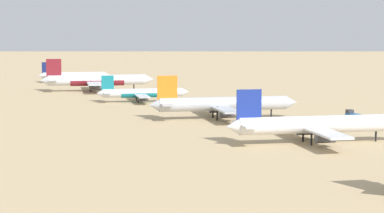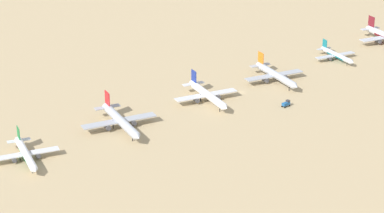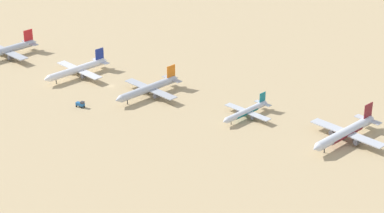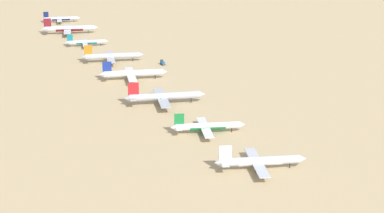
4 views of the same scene
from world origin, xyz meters
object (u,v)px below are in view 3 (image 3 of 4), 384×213
object	(u,v)px
parked_jet_6	(346,133)
service_truck	(81,104)
parked_jet_2	(5,51)
parked_jet_5	(246,112)
parked_jet_3	(77,70)
parked_jet_4	(149,89)

from	to	relation	value
parked_jet_6	service_truck	bearing A→B (deg)	-67.47
parked_jet_2	parked_jet_5	distance (m)	185.81
parked_jet_6	service_truck	world-z (taller)	parked_jet_6
parked_jet_5	parked_jet_6	size ratio (longest dim) A/B	0.70
parked_jet_2	parked_jet_6	distance (m)	244.74
parked_jet_6	parked_jet_2	bearing A→B (deg)	-81.63
parked_jet_5	service_truck	xyz separation A→B (m)	(49.90, -83.75, -1.63)
parked_jet_3	parked_jet_4	distance (m)	57.04
parked_jet_3	service_truck	bearing A→B (deg)	49.09
parked_jet_2	parked_jet_5	xyz separation A→B (m)	(-26.62, 183.88, -1.53)
parked_jet_6	service_truck	xyz separation A→B (m)	(58.91, -142.00, -3.19)
service_truck	parked_jet_4	bearing A→B (deg)	151.68
parked_jet_5	parked_jet_6	distance (m)	58.96
parked_jet_3	parked_jet_5	bearing A→B (deg)	98.63
parked_jet_2	parked_jet_6	xyz separation A→B (m)	(-35.63, 242.13, 0.03)
parked_jet_6	parked_jet_5	bearing A→B (deg)	-81.21
parked_jet_2	parked_jet_4	bearing A→B (deg)	96.75
parked_jet_3	parked_jet_4	xyz separation A→B (m)	(-5.88, 56.74, 0.07)
parked_jet_2	parked_jet_3	world-z (taller)	parked_jet_2
parked_jet_4	parked_jet_6	world-z (taller)	parked_jet_6
parked_jet_2	parked_jet_3	xyz separation A→B (m)	(-8.36, 63.62, -0.36)
parked_jet_2	parked_jet_5	bearing A→B (deg)	98.24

